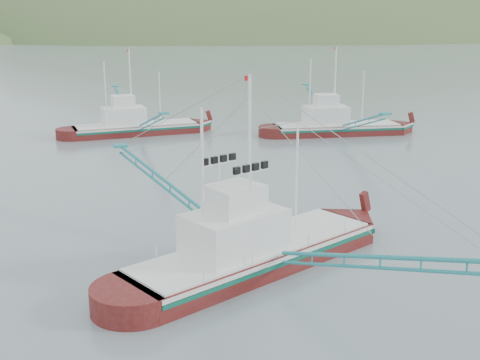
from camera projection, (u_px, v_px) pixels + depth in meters
name	position (u px, v px, depth m)	size (l,w,h in m)	color
ground	(280.00, 266.00, 31.69)	(1200.00, 1200.00, 0.00)	slate
main_boat	(254.00, 228.00, 30.92)	(15.21, 25.79, 10.83)	#4E0F0D
bg_boat_right	(336.00, 119.00, 67.65)	(14.79, 25.69, 10.50)	#4E0F0D
bg_boat_far	(134.00, 122.00, 67.75)	(14.03, 25.34, 10.25)	#4E0F0D
headland_right	(328.00, 36.00, 502.49)	(684.00, 432.00, 306.00)	#475E30
ridge_distant	(55.00, 34.00, 547.69)	(960.00, 400.00, 240.00)	slate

